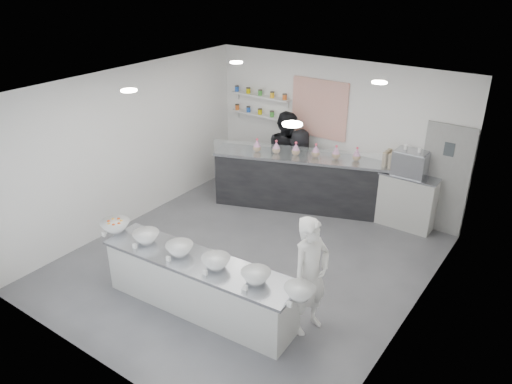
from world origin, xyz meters
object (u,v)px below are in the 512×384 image
espresso_ledge (397,198)px  woman_prep (310,276)px  prep_counter (199,285)px  staff_left (286,155)px  staff_right (299,166)px  espresso_machine (411,163)px  back_bar (304,182)px

espresso_ledge → woman_prep: size_ratio=0.83×
prep_counter → woman_prep: 1.68m
staff_left → staff_right: staff_left is taller
espresso_machine → staff_right: 2.31m
espresso_ledge → staff_right: staff_right is taller
back_bar → staff_left: size_ratio=1.94×
back_bar → espresso_machine: (1.97, 0.44, 0.73)m
prep_counter → woman_prep: woman_prep is taller
staff_left → staff_right: bearing=-157.5°
woman_prep → staff_left: (-2.55, 3.46, 0.08)m
back_bar → staff_right: 0.43m
woman_prep → espresso_ledge: bearing=16.7°
back_bar → espresso_ledge: back_bar is taller
back_bar → espresso_ledge: bearing=-6.9°
back_bar → woman_prep: 3.75m
espresso_ledge → staff_right: bearing=-174.7°
espresso_ledge → espresso_machine: 0.78m
prep_counter → espresso_machine: espresso_machine is taller
woman_prep → espresso_machine: bearing=14.3°
back_bar → espresso_ledge: (1.81, 0.44, -0.04)m
prep_counter → back_bar: back_bar is taller
prep_counter → espresso_machine: (1.54, 4.20, 0.88)m
prep_counter → espresso_machine: size_ratio=5.14×
prep_counter → woman_prep: bearing=16.9°
back_bar → espresso_machine: espresso_machine is taller
staff_left → staff_right: (0.34, -0.01, -0.16)m
staff_right → prep_counter: bearing=91.0°
espresso_machine → prep_counter: bearing=-110.2°
espresso_ledge → staff_left: (-2.43, -0.18, 0.41)m
back_bar → staff_left: bearing=136.1°
prep_counter → espresso_machine: bearing=66.4°
woman_prep → staff_left: bearing=51.2°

